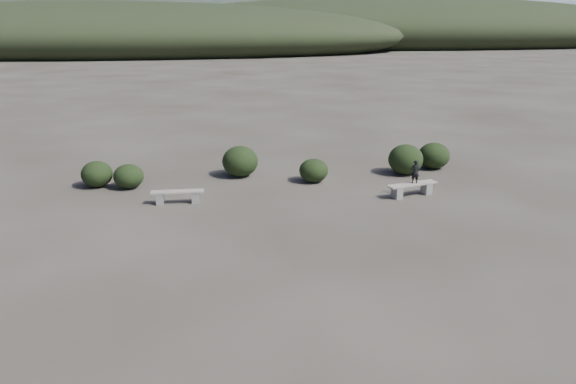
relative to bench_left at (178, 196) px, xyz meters
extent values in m
plane|color=#2F2B25|center=(4.06, -6.07, -0.28)|extent=(1200.00, 1200.00, 0.00)
cube|color=slate|center=(-0.60, -0.01, -0.07)|extent=(0.26, 0.36, 0.40)
cube|color=slate|center=(0.60, 0.01, -0.07)|extent=(0.26, 0.36, 0.40)
cube|color=gray|center=(0.00, 0.00, 0.15)|extent=(1.82, 0.41, 0.05)
cube|color=slate|center=(7.74, -0.25, -0.06)|extent=(0.37, 0.44, 0.43)
cube|color=slate|center=(8.96, 0.14, -0.06)|extent=(0.37, 0.44, 0.43)
cube|color=gray|center=(8.35, -0.06, 0.18)|extent=(1.95, 0.97, 0.05)
imported|color=black|center=(8.42, -0.04, 0.63)|extent=(0.32, 0.21, 0.85)
ellipsoid|color=black|center=(-1.98, 2.05, 0.18)|extent=(1.12, 1.12, 0.92)
ellipsoid|color=black|center=(2.25, 3.26, 0.34)|extent=(1.44, 1.44, 1.24)
ellipsoid|color=black|center=(5.09, 2.14, 0.18)|extent=(1.15, 1.15, 0.92)
ellipsoid|color=black|center=(9.00, 2.86, 0.34)|extent=(1.42, 1.42, 1.24)
ellipsoid|color=black|center=(10.48, 3.61, 0.28)|extent=(1.33, 1.33, 1.11)
ellipsoid|color=black|center=(-3.20, 2.36, 0.22)|extent=(1.17, 1.17, 0.99)
ellipsoid|color=black|center=(-20.94, 83.93, 2.42)|extent=(110.00, 40.00, 12.00)
ellipsoid|color=black|center=(39.06, 103.93, 2.87)|extent=(120.00, 44.00, 14.00)
ellipsoid|color=#2A332A|center=(4.06, 153.93, 5.12)|extent=(190.00, 64.00, 24.00)
ellipsoid|color=slate|center=(74.06, 293.93, 9.62)|extent=(340.00, 110.00, 44.00)
ellipsoid|color=#989FAB|center=(-25.94, 393.93, 12.32)|extent=(460.00, 140.00, 56.00)
camera|label=1|loc=(1.84, -18.80, 5.97)|focal=35.00mm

